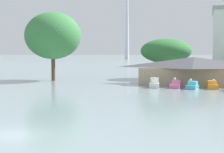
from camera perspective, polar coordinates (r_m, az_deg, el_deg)
The scene contains 8 objects.
ground_plane at distance 24.09m, azimuth -15.36°, elevation -9.13°, with size 2000.00×2000.00×0.00m, color gray.
pedal_boat_white at distance 54.76m, azimuth 6.86°, elevation -1.18°, with size 1.69×2.52×1.71m.
pedal_boat_pink at distance 54.80m, azimuth 10.34°, elevation -1.33°, with size 1.82×2.95×1.67m.
pedal_boat_cyan at distance 53.60m, azimuth 12.84°, elevation -1.48°, with size 1.92×2.55×1.62m.
pedal_boat_orange at distance 54.55m, azimuth 15.89°, elevation -1.41°, with size 1.85×2.52×1.56m.
boathouse at distance 60.83m, azimuth 13.09°, elevation 1.00°, with size 18.82×8.77×4.65m.
shoreline_tree_tall_left at distance 69.15m, azimuth -9.53°, elevation 6.51°, with size 10.80×10.80×13.16m.
shoreline_tree_mid at distance 73.15m, azimuth 8.72°, elevation 4.11°, with size 10.38×10.38×8.26m.
Camera 1 is at (12.15, -20.11, 5.35)m, focal length 56.57 mm.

